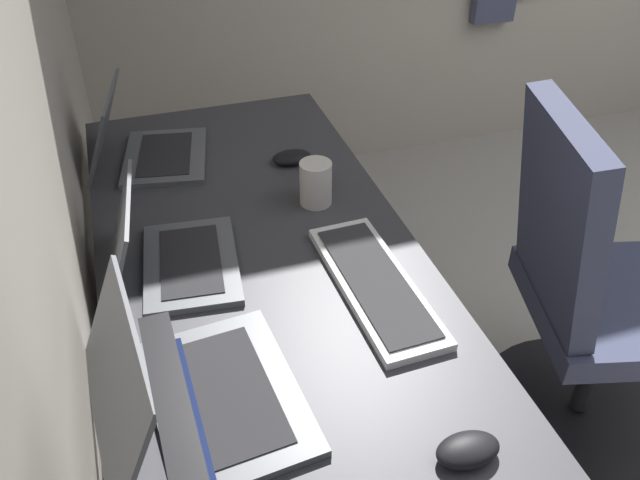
# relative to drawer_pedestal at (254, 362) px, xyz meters

# --- Properties ---
(desk) EXTENTS (2.04, 0.69, 0.73)m
(desk) POSITION_rel_drawer_pedestal_xyz_m (-0.31, -0.03, 0.32)
(desk) COLOR #38383D
(desk) RESTS_ON ground
(drawer_pedestal) EXTENTS (0.40, 0.51, 0.69)m
(drawer_pedestal) POSITION_rel_drawer_pedestal_xyz_m (0.00, 0.00, 0.00)
(drawer_pedestal) COLOR #38383D
(drawer_pedestal) RESTS_ON ground
(laptop_leftmost) EXTENTS (0.32, 0.29, 0.19)m
(laptop_leftmost) POSITION_rel_drawer_pedestal_xyz_m (-0.04, 0.17, 0.43)
(laptop_leftmost) COLOR #595B60
(laptop_leftmost) RESTS_ON desk
(laptop_left) EXTENTS (0.33, 0.33, 0.20)m
(laptop_left) POSITION_rel_drawer_pedestal_xyz_m (0.44, 0.17, 0.43)
(laptop_left) COLOR #595B60
(laptop_left) RESTS_ON desk
(laptop_center) EXTENTS (0.37, 0.36, 0.22)m
(laptop_center) POSITION_rel_drawer_pedestal_xyz_m (-0.42, 0.18, 0.43)
(laptop_center) COLOR #595B60
(laptop_center) RESTS_ON desk
(keyboard_main) EXTENTS (0.42, 0.15, 0.02)m
(keyboard_main) POSITION_rel_drawer_pedestal_xyz_m (-0.22, -0.22, 0.39)
(keyboard_main) COLOR silver
(keyboard_main) RESTS_ON desk
(mouse_main) EXTENTS (0.06, 0.10, 0.03)m
(mouse_main) POSITION_rel_drawer_pedestal_xyz_m (-0.63, -0.21, 0.40)
(mouse_main) COLOR black
(mouse_main) RESTS_ON desk
(mouse_spare) EXTENTS (0.06, 0.10, 0.03)m
(mouse_spare) POSITION_rel_drawer_pedestal_xyz_m (0.31, -0.20, 0.40)
(mouse_spare) COLOR black
(mouse_spare) RESTS_ON desk
(coffee_mug) EXTENTS (0.12, 0.08, 0.11)m
(coffee_mug) POSITION_rel_drawer_pedestal_xyz_m (0.11, -0.20, 0.44)
(coffee_mug) COLOR silver
(coffee_mug) RESTS_ON desk
(office_chair) EXTENTS (0.56, 0.60, 0.97)m
(office_chair) POSITION_rel_drawer_pedestal_xyz_m (-0.18, -0.84, 0.11)
(office_chair) COLOR #383D56
(office_chair) RESTS_ON ground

